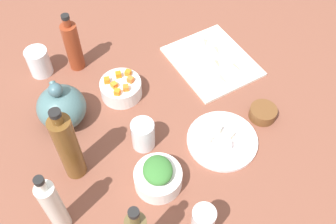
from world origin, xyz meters
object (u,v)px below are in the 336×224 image
object	(u,v)px
bowl_greens	(158,178)
bottle_3	(68,147)
bowl_carrots	(121,89)
drinking_glass_1	(203,223)
bowl_small_side	(263,113)
drinking_glass_2	(39,62)
bottle_2	(73,46)
plate_tofu	(222,140)
teapot	(61,107)
bottle_1	(54,206)
drinking_glass_0	(143,135)
cutting_board	(212,61)

from	to	relation	value
bowl_greens	bottle_3	bearing A→B (deg)	54.82
bowl_carrots	drinking_glass_1	world-z (taller)	drinking_glass_1
bowl_small_side	drinking_glass_2	world-z (taller)	drinking_glass_2
bowl_carrots	bottle_2	size ratio (longest dim) A/B	0.61
bowl_small_side	drinking_glass_1	size ratio (longest dim) A/B	0.71
plate_tofu	bowl_greens	world-z (taller)	bowl_greens
bottle_2	drinking_glass_2	distance (cm)	13.10
bowl_greens	bottle_2	bearing A→B (deg)	7.28
plate_tofu	drinking_glass_1	distance (cm)	29.17
bowl_small_side	bottle_3	world-z (taller)	bottle_3
plate_tofu	teapot	size ratio (longest dim) A/B	1.28
bottle_1	teapot	bearing A→B (deg)	-17.31
bottle_2	drinking_glass_1	xyz separation A→B (cm)	(-70.69, -11.17, -3.51)
drinking_glass_0	drinking_glass_2	distance (cm)	46.78
bowl_greens	bottle_3	xyz separation A→B (cm)	(13.70, 19.43, 9.47)
bowl_greens	cutting_board	bearing A→B (deg)	-46.32
bowl_carrots	bowl_small_side	world-z (taller)	bowl_carrots
bowl_greens	bowl_carrots	xyz separation A→B (cm)	(34.75, -2.45, 0.00)
bowl_greens	drinking_glass_2	distance (cm)	59.01
cutting_board	bottle_1	bearing A→B (deg)	118.53
plate_tofu	teapot	bearing A→B (deg)	55.23
bowl_greens	bottle_1	xyz separation A→B (cm)	(0.19, 27.31, 7.73)
plate_tofu	bottle_1	bearing A→B (deg)	94.83
drinking_glass_2	drinking_glass_0	bearing A→B (deg)	-154.31
cutting_board	bowl_carrots	distance (cm)	34.18
cutting_board	bottle_2	world-z (taller)	bottle_2
bottle_2	drinking_glass_0	bearing A→B (deg)	-168.23
plate_tofu	bottle_1	xyz separation A→B (cm)	(-4.25, 50.39, 9.92)
plate_tofu	bowl_carrots	size ratio (longest dim) A/B	1.59
drinking_glass_2	plate_tofu	bearing A→B (deg)	-140.82
bowl_small_side	bottle_2	world-z (taller)	bottle_2
bowl_small_side	bottle_3	size ratio (longest dim) A/B	0.31
teapot	bottle_1	size ratio (longest dim) A/B	0.68
cutting_board	bottle_2	xyz separation A→B (cm)	(18.54, 43.38, 8.97)
bottle_1	drinking_glass_1	bearing A→B (deg)	-118.85
plate_tofu	drinking_glass_2	world-z (taller)	drinking_glass_2
teapot	bottle_1	bearing A→B (deg)	162.69
drinking_glass_1	drinking_glass_2	bearing A→B (deg)	17.59
bowl_carrots	drinking_glass_0	bearing A→B (deg)	177.26
drinking_glass_0	bowl_carrots	bearing A→B (deg)	-2.74
bowl_small_side	bottle_1	distance (cm)	67.48
cutting_board	drinking_glass_0	size ratio (longest dim) A/B	3.06
bowl_greens	teapot	distance (cm)	36.94
bowl_small_side	drinking_glass_1	distance (cm)	42.86
drinking_glass_1	bowl_greens	bearing A→B (deg)	14.13
drinking_glass_0	cutting_board	bearing A→B (deg)	-58.91
bowl_carrots	bottle_1	size ratio (longest dim) A/B	0.55
bottle_3	bottle_2	bearing A→B (deg)	-17.60
bowl_small_side	drinking_glass_2	xyz separation A→B (cm)	(48.59, 58.07, 2.99)
bowl_greens	bowl_small_side	distance (cm)	39.92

